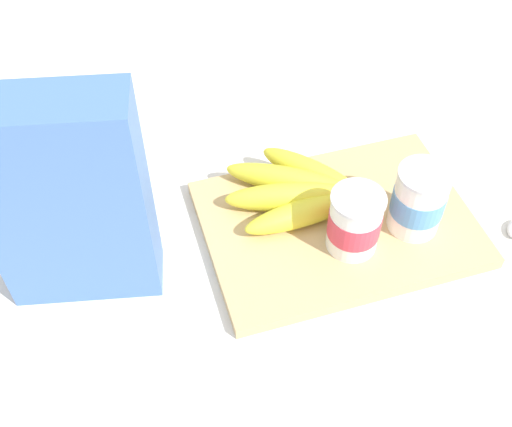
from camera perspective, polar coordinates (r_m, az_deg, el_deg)
name	(u,v)px	position (r m, az deg, el deg)	size (l,w,h in m)	color
ground_plane	(337,228)	(0.86, 7.28, -1.29)	(2.40, 2.40, 0.00)	silver
cutting_board	(337,224)	(0.85, 7.34, -0.91)	(0.35, 0.25, 0.02)	tan
cereal_box	(67,203)	(0.72, -16.61, 0.95)	(0.18, 0.07, 0.28)	#4770B7
yogurt_cup_front	(419,200)	(0.82, 14.42, 1.17)	(0.07, 0.07, 0.10)	white
yogurt_cup_back	(357,221)	(0.79, 9.12, -0.69)	(0.07, 0.07, 0.09)	white
banana_bunch	(299,191)	(0.85, 3.93, 2.06)	(0.19, 0.16, 0.04)	yellow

